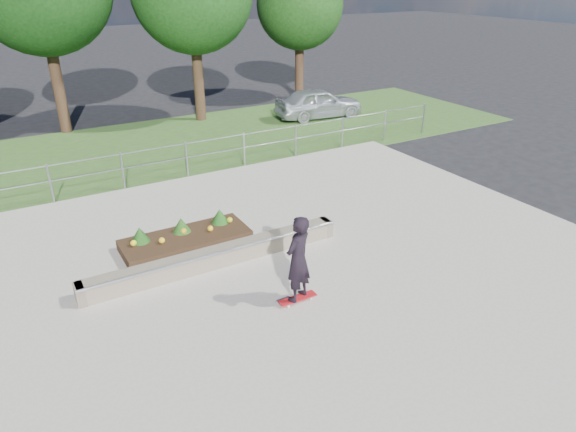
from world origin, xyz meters
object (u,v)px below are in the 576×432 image
object	(u,v)px
grind_ledge	(217,257)
parked_car	(319,103)
skateboarder	(298,259)
planter_bed	(185,237)

from	to	relation	value
grind_ledge	parked_car	distance (m)	13.29
grind_ledge	skateboarder	bearing A→B (deg)	-68.78
skateboarder	parked_car	xyz separation A→B (m)	(8.24, 11.82, -0.36)
planter_bed	skateboarder	distance (m)	3.64
planter_bed	parked_car	xyz separation A→B (m)	(9.35, 8.44, 0.42)
parked_car	planter_bed	bearing A→B (deg)	139.17
planter_bed	parked_car	bearing A→B (deg)	42.09
skateboarder	parked_car	distance (m)	14.42
planter_bed	skateboarder	bearing A→B (deg)	-71.84
planter_bed	skateboarder	world-z (taller)	skateboarder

